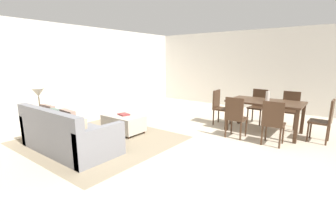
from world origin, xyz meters
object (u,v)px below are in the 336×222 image
Objects in this scene: dining_chair_near_left at (235,115)px; dining_table at (265,105)px; vase_centerpiece at (268,96)px; dining_chair_head_west at (220,105)px; dining_chair_far_right at (290,107)px; ottoman_table at (124,123)px; book_on_ottoman at (124,114)px; side_table at (41,117)px; dining_chair_head_east at (325,118)px; dining_chair_near_right at (273,121)px; dining_chair_far_left at (258,104)px; couch at (68,136)px; table_lamp at (38,94)px.

dining_table is at bearing 65.32° from dining_chair_near_left.
vase_centerpiece reaches higher than dining_chair_near_left.
dining_chair_far_right is at bearing 28.03° from dining_chair_head_west.
ottoman_table is 0.20m from book_on_ottoman.
side_table is 0.62× the size of dining_chair_head_east.
dining_chair_far_left is (-0.79, 1.64, 0.00)m from dining_chair_near_right.
ottoman_table is at bearing -157.93° from dining_chair_near_right.
dining_table is at bearing 37.62° from book_on_ottoman.
couch is at bearing -127.13° from dining_table.
table_lamp is (-1.30, 0.12, 0.68)m from couch.
couch is at bearing -5.40° from table_lamp.
vase_centerpiece is at bearing 40.01° from side_table.
dining_chair_head_west is (-1.56, 0.85, 0.00)m from dining_chair_near_right.
dining_chair_far_left is at bearing 52.00° from ottoman_table.
dining_chair_far_right is 3.54× the size of book_on_ottoman.
dining_table is 0.93m from dining_chair_far_right.
ottoman_table is 1.03× the size of dining_chair_far_right.
dining_chair_far_right is at bearing 43.36° from book_on_ottoman.
dining_chair_near_left reaches higher than couch.
dining_chair_far_right is at bearing 2.49° from dining_chair_far_left.
dining_table is 0.21m from vase_centerpiece.
couch is at bearing -137.80° from dining_chair_head_east.
dining_chair_near_right reaches higher than ottoman_table.
dining_chair_far_left reaches higher than book_on_ottoman.
table_lamp is 5.48m from dining_chair_far_left.
side_table is at bearing -139.56° from dining_table.
book_on_ottoman is (-2.26, -1.20, -0.08)m from dining_chair_near_left.
couch is 4.38m from dining_table.
dining_chair_near_left is at bearing 49.60° from couch.
ottoman_table is 4.20m from dining_chair_far_right.
dining_chair_far_right is (4.33, 4.19, 0.07)m from side_table.
dining_chair_far_right is at bearing 67.54° from vase_centerpiece.
couch reaches higher than book_on_ottoman.
table_lamp is 0.32× the size of dining_table.
table_lamp is at bearing -139.99° from vase_centerpiece.
table_lamp is 0.57× the size of dining_chair_near_left.
dining_chair_head_west is (-1.55, -0.83, 0.00)m from dining_chair_far_right.
book_on_ottoman is at bearing 117.63° from ottoman_table.
ottoman_table is 2.56m from dining_chair_head_west.
dining_chair_head_west is at bearing 132.57° from dining_chair_near_left.
couch is 7.75× the size of book_on_ottoman.
dining_chair_far_left reaches higher than dining_table.
dining_table is 0.93m from dining_chair_near_left.
couch is 2.19× the size of dining_chair_head_west.
table_lamp is at bearing -135.53° from ottoman_table.
dining_chair_near_right is (3.03, 1.23, 0.28)m from ottoman_table.
dining_chair_far_right is at bearing 90.29° from dining_chair_near_right.
dining_chair_head_east is at bearing 27.87° from dining_chair_near_left.
table_lamp is at bearing -135.97° from dining_chair_far_right.
table_lamp is 2.02× the size of book_on_ottoman.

